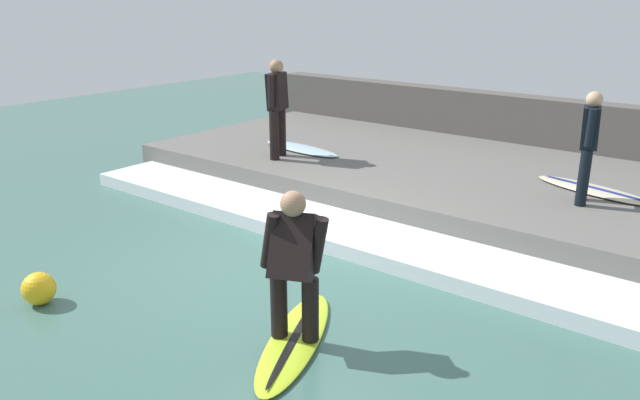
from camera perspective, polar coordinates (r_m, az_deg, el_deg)
ground_plane at (r=7.70m, az=-2.55°, el=-5.98°), size 28.00×28.00×0.00m
concrete_ledge at (r=10.63m, az=10.92°, el=2.02°), size 4.40×10.15×0.47m
back_wall at (r=12.70m, az=16.19°, el=6.32°), size 0.50×10.66×1.34m
wave_foam_crest at (r=8.43m, az=2.16°, el=-3.00°), size 1.10×9.65×0.20m
surfboard_riding at (r=6.11m, az=-2.30°, el=-12.64°), size 1.93×1.21×0.07m
surfer_riding at (r=5.72m, az=-2.41°, el=-5.44°), size 0.59×0.63×1.46m
surfer_waiting_near at (r=8.97m, az=23.34°, el=4.94°), size 0.50×0.31×1.51m
surfboard_waiting_near at (r=9.73m, az=23.76°, el=0.86°), size 0.94×1.84×0.07m
surfer_waiting_far at (r=10.64m, az=-3.94°, el=8.80°), size 0.54×0.37×1.66m
surfboard_waiting_far at (r=11.31m, az=-1.75°, el=4.74°), size 0.67×1.79×0.06m
marker_buoy at (r=7.36m, az=-24.32°, el=-7.39°), size 0.36×0.36×0.36m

